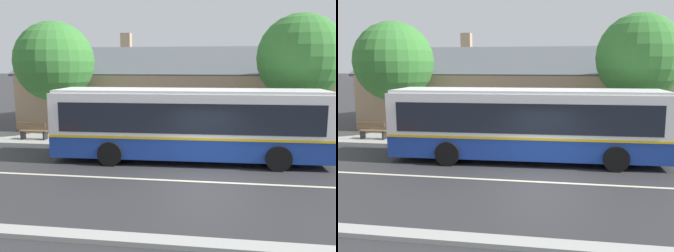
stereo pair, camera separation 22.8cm
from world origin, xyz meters
TOP-DOWN VIEW (x-y plane):
  - ground_plane at (0.00, 0.00)m, footprint 300.00×300.00m
  - sidewalk_far at (0.00, 6.00)m, footprint 60.00×3.00m
  - curb_near at (0.00, -4.75)m, footprint 60.00×0.50m
  - lane_divider_stripe at (0.00, 0.00)m, footprint 60.00×0.16m
  - community_building at (0.60, 13.56)m, footprint 26.36×9.27m
  - transit_bus at (-0.78, 2.90)m, footprint 11.49×2.99m
  - bench_by_building at (-9.26, 5.51)m, footprint 1.56×0.51m
  - street_tree_primary at (4.37, 7.01)m, footprint 4.33×4.33m
  - street_tree_secondary at (-8.76, 7.33)m, footprint 4.42×4.42m
  - bus_stop_sign at (4.72, 4.99)m, footprint 0.36×0.07m

SIDE VIEW (x-z plane):
  - ground_plane at x=0.00m, z-range 0.00..0.00m
  - lane_divider_stripe at x=0.00m, z-range 0.00..0.01m
  - curb_near at x=0.00m, z-range 0.00..0.12m
  - sidewalk_far at x=0.00m, z-range 0.00..0.15m
  - bench_by_building at x=-9.26m, z-range 0.09..1.03m
  - transit_bus at x=-0.78m, z-range 0.12..3.16m
  - bus_stop_sign at x=4.72m, z-range 0.44..2.84m
  - community_building at x=0.60m, z-range -1.32..5.00m
  - street_tree_secondary at x=-8.76m, z-range 1.00..7.44m
  - street_tree_primary at x=4.37m, z-range 1.11..7.69m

